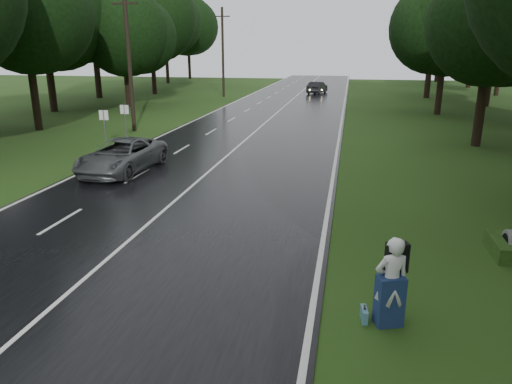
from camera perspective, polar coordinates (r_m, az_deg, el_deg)
ground at (r=14.24m, az=-16.61°, el=-7.14°), size 160.00×160.00×0.00m
road at (r=32.55m, az=-0.32°, el=7.07°), size 12.00×140.00×0.04m
lane_center at (r=32.54m, az=-0.32°, el=7.12°), size 0.12×140.00×0.01m
grey_car at (r=23.11m, az=-15.86°, el=4.24°), size 2.85×5.58×1.51m
far_car at (r=61.92m, az=7.40°, el=12.40°), size 2.47×4.69×1.47m
hitchhiker at (r=10.43m, az=15.99°, el=-10.69°), size 0.85×0.81×2.00m
suitcase at (r=10.79m, az=12.91°, el=-14.20°), size 0.17×0.42×0.29m
utility_pole_mid at (r=34.79m, az=-14.45°, el=7.16°), size 1.80×0.28×9.35m
utility_pole_far at (r=57.78m, az=-3.91°, el=11.40°), size 1.80×0.28×10.04m
road_sign_a at (r=28.58m, az=-17.54°, el=4.83°), size 0.55×0.10×2.29m
road_sign_b at (r=30.80m, az=-15.30°, el=5.86°), size 0.55×0.10×2.29m
tree_left_d at (r=37.50m, az=-24.67°, el=6.83°), size 9.20×9.20×14.38m
tree_left_e at (r=49.69m, az=-14.98°, el=9.95°), size 7.61×7.61×11.89m
tree_left_f at (r=62.37m, az=-12.10°, el=11.49°), size 9.90×9.90×15.47m
tree_right_d at (r=31.42m, az=24.93°, el=5.09°), size 8.32×8.32×13.01m
tree_right_e at (r=45.14m, az=20.99°, el=8.74°), size 8.29×8.29×12.95m
tree_right_f at (r=59.68m, az=19.84°, el=10.63°), size 10.30×10.30×16.09m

